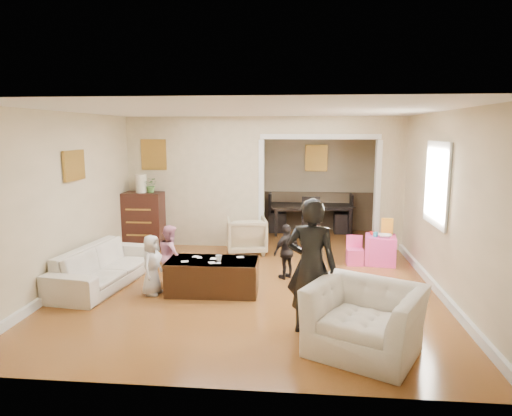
# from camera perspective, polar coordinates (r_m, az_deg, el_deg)

# --- Properties ---
(floor) EXTENTS (7.00, 7.00, 0.00)m
(floor) POSITION_cam_1_polar(r_m,az_deg,el_deg) (7.66, -0.14, -8.01)
(floor) COLOR #A8602B
(floor) RESTS_ON ground
(partition_left) EXTENTS (2.75, 0.18, 2.60)m
(partition_left) POSITION_cam_1_polar(r_m,az_deg,el_deg) (9.36, -7.49, 3.26)
(partition_left) COLOR beige
(partition_left) RESTS_ON ground
(partition_right) EXTENTS (0.55, 0.18, 2.60)m
(partition_right) POSITION_cam_1_polar(r_m,az_deg,el_deg) (9.30, 16.35, 2.91)
(partition_right) COLOR beige
(partition_right) RESTS_ON ground
(partition_header) EXTENTS (2.22, 0.18, 0.35)m
(partition_header) POSITION_cam_1_polar(r_m,az_deg,el_deg) (9.08, 8.01, 10.17)
(partition_header) COLOR beige
(partition_header) RESTS_ON partition_right
(window_pane) EXTENTS (0.03, 0.95, 1.10)m
(window_pane) POSITION_cam_1_polar(r_m,az_deg,el_deg) (7.20, 21.71, 2.80)
(window_pane) COLOR white
(window_pane) RESTS_ON ground
(framed_art_partition) EXTENTS (0.45, 0.03, 0.55)m
(framed_art_partition) POSITION_cam_1_polar(r_m,az_deg,el_deg) (9.44, -12.62, 6.51)
(framed_art_partition) COLOR brown
(framed_art_partition) RESTS_ON partition_left
(framed_art_sofa_wall) EXTENTS (0.03, 0.55, 0.40)m
(framed_art_sofa_wall) POSITION_cam_1_polar(r_m,az_deg,el_deg) (7.51, -21.75, 4.96)
(framed_art_sofa_wall) COLOR brown
(framed_art_alcove) EXTENTS (0.45, 0.03, 0.55)m
(framed_art_alcove) POSITION_cam_1_polar(r_m,az_deg,el_deg) (10.74, 7.53, 6.20)
(framed_art_alcove) COLOR brown
(sofa) EXTENTS (1.04, 2.09, 0.59)m
(sofa) POSITION_cam_1_polar(r_m,az_deg,el_deg) (7.37, -18.40, -6.86)
(sofa) COLOR #EFE6CF
(sofa) RESTS_ON ground
(armchair_back) EXTENTS (0.86, 0.88, 0.69)m
(armchair_back) POSITION_cam_1_polar(r_m,az_deg,el_deg) (8.78, -1.17, -3.42)
(armchair_back) COLOR tan
(armchair_back) RESTS_ON ground
(armchair_front) EXTENTS (1.43, 1.37, 0.72)m
(armchair_front) POSITION_cam_1_polar(r_m,az_deg,el_deg) (5.07, 13.41, -13.38)
(armchair_front) COLOR #EFE6CF
(armchair_front) RESTS_ON ground
(dresser) EXTENTS (0.81, 0.46, 1.12)m
(dresser) POSITION_cam_1_polar(r_m,az_deg,el_deg) (9.40, -13.95, -1.48)
(dresser) COLOR #33150F
(dresser) RESTS_ON ground
(table_lamp) EXTENTS (0.22, 0.22, 0.36)m
(table_lamp) POSITION_cam_1_polar(r_m,az_deg,el_deg) (9.29, -14.13, 3.00)
(table_lamp) COLOR beige
(table_lamp) RESTS_ON dresser
(potted_plant) EXTENTS (0.26, 0.23, 0.29)m
(potted_plant) POSITION_cam_1_polar(r_m,az_deg,el_deg) (9.23, -12.95, 2.80)
(potted_plant) COLOR #456D30
(potted_plant) RESTS_ON dresser
(coffee_table) EXTENTS (1.31, 0.68, 0.48)m
(coffee_table) POSITION_cam_1_polar(r_m,az_deg,el_deg) (6.71, -5.41, -8.47)
(coffee_table) COLOR #361F11
(coffee_table) RESTS_ON ground
(coffee_cup) EXTENTS (0.10, 0.10, 0.09)m
(coffee_cup) POSITION_cam_1_polar(r_m,az_deg,el_deg) (6.56, -4.67, -6.26)
(coffee_cup) COLOR silver
(coffee_cup) RESTS_ON coffee_table
(play_table) EXTENTS (0.58, 0.58, 0.50)m
(play_table) POSITION_cam_1_polar(r_m,az_deg,el_deg) (8.38, 15.23, -5.05)
(play_table) COLOR #F03FA1
(play_table) RESTS_ON ground
(cereal_box) EXTENTS (0.21, 0.10, 0.30)m
(cereal_box) POSITION_cam_1_polar(r_m,az_deg,el_deg) (8.41, 16.04, -2.25)
(cereal_box) COLOR yellow
(cereal_box) RESTS_ON play_table
(cyan_cup) EXTENTS (0.08, 0.08, 0.08)m
(cyan_cup) POSITION_cam_1_polar(r_m,az_deg,el_deg) (8.25, 14.69, -3.19)
(cyan_cup) COLOR #28B7CB
(cyan_cup) RESTS_ON play_table
(toy_block) EXTENTS (0.09, 0.08, 0.05)m
(toy_block) POSITION_cam_1_polar(r_m,az_deg,el_deg) (8.41, 14.37, -3.04)
(toy_block) COLOR red
(toy_block) RESTS_ON play_table
(play_bowl) EXTENTS (0.26, 0.26, 0.06)m
(play_bowl) POSITION_cam_1_polar(r_m,az_deg,el_deg) (8.21, 15.80, -3.38)
(play_bowl) COLOR white
(play_bowl) RESTS_ON play_table
(dining_table) EXTENTS (2.00, 1.33, 0.65)m
(dining_table) POSITION_cam_1_polar(r_m,az_deg,el_deg) (10.63, 6.76, -1.28)
(dining_table) COLOR black
(dining_table) RESTS_ON ground
(adult_person) EXTENTS (0.64, 0.48, 1.59)m
(adult_person) POSITION_cam_1_polar(r_m,az_deg,el_deg) (5.29, 6.88, -7.21)
(adult_person) COLOR black
(adult_person) RESTS_ON ground
(child_kneel_a) EXTENTS (0.34, 0.46, 0.87)m
(child_kneel_a) POSITION_cam_1_polar(r_m,az_deg,el_deg) (6.72, -12.87, -6.92)
(child_kneel_a) COLOR silver
(child_kneel_a) RESTS_ON ground
(child_kneel_b) EXTENTS (0.49, 0.54, 0.92)m
(child_kneel_b) POSITION_cam_1_polar(r_m,az_deg,el_deg) (7.09, -10.58, -5.77)
(child_kneel_b) COLOR pink
(child_kneel_b) RESTS_ON ground
(child_toddler) EXTENTS (0.53, 0.50, 0.88)m
(child_toddler) POSITION_cam_1_polar(r_m,az_deg,el_deg) (7.26, 3.88, -5.43)
(child_toddler) COLOR black
(child_toddler) RESTS_ON ground
(craft_papers) EXTENTS (0.87, 0.45, 0.00)m
(craft_papers) POSITION_cam_1_polar(r_m,az_deg,el_deg) (6.66, -5.83, -6.41)
(craft_papers) COLOR white
(craft_papers) RESTS_ON coffee_table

